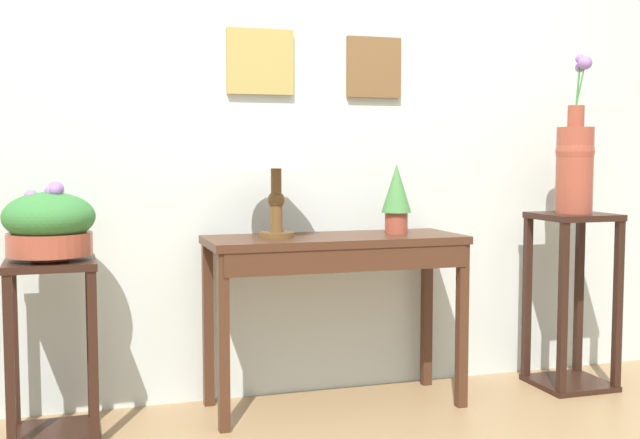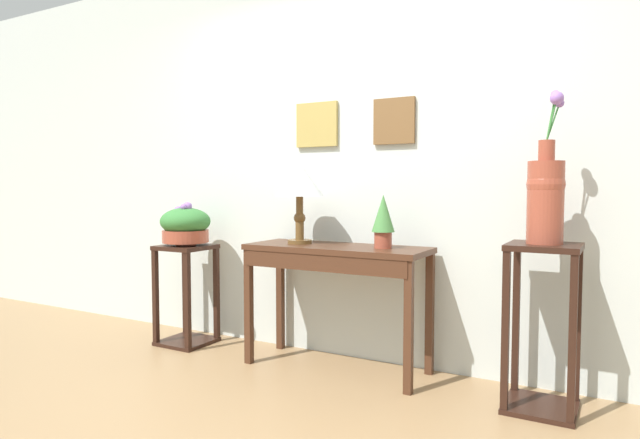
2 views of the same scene
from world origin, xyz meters
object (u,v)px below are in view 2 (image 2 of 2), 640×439
at_px(planter_bowl_wide_left, 185,225).
at_px(console_table, 335,264).
at_px(pedestal_stand_right, 542,328).
at_px(table_lamp, 300,183).
at_px(flower_vase_tall_right, 546,193).
at_px(potted_plant_on_console, 383,219).
at_px(pedestal_stand_left, 186,295).

bearing_deg(planter_bowl_wide_left, console_table, 1.03).
bearing_deg(pedestal_stand_right, planter_bowl_wide_left, 179.89).
distance_m(table_lamp, flower_vase_tall_right, 1.49).
bearing_deg(potted_plant_on_console, console_table, -172.51).
bearing_deg(pedestal_stand_right, potted_plant_on_console, 175.81).
bearing_deg(table_lamp, pedestal_stand_left, -177.24).
relative_size(potted_plant_on_console, planter_bowl_wide_left, 0.89).
relative_size(planter_bowl_wide_left, pedestal_stand_right, 0.42).
bearing_deg(flower_vase_tall_right, table_lamp, 178.07).
bearing_deg(pedestal_stand_left, console_table, 1.02).
height_order(console_table, pedestal_stand_right, pedestal_stand_right).
relative_size(table_lamp, flower_vase_tall_right, 0.68).
relative_size(pedestal_stand_left, pedestal_stand_right, 0.84).
bearing_deg(pedestal_stand_right, pedestal_stand_left, 179.89).
bearing_deg(table_lamp, potted_plant_on_console, 1.60).
distance_m(console_table, pedestal_stand_right, 1.24).
height_order(potted_plant_on_console, pedestal_stand_left, potted_plant_on_console).
relative_size(table_lamp, pedestal_stand_left, 0.72).
xyz_separation_m(console_table, pedestal_stand_left, (-1.21, -0.02, -0.31)).
xyz_separation_m(potted_plant_on_console, planter_bowl_wide_left, (-1.52, -0.06, -0.09)).
distance_m(potted_plant_on_console, pedestal_stand_left, 1.63).
xyz_separation_m(table_lamp, potted_plant_on_console, (0.58, 0.02, -0.22)).
relative_size(pedestal_stand_right, flower_vase_tall_right, 1.12).
bearing_deg(pedestal_stand_right, console_table, 178.76).
distance_m(table_lamp, pedestal_stand_right, 1.66).
xyz_separation_m(console_table, planter_bowl_wide_left, (-1.21, -0.02, 0.20)).
height_order(table_lamp, pedestal_stand_right, table_lamp).
relative_size(console_table, flower_vase_tall_right, 1.50).
bearing_deg(pedestal_stand_left, table_lamp, 2.76).
bearing_deg(flower_vase_tall_right, potted_plant_on_console, 175.84).
bearing_deg(pedestal_stand_right, flower_vase_tall_right, 17.33).
distance_m(console_table, pedestal_stand_left, 1.25).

